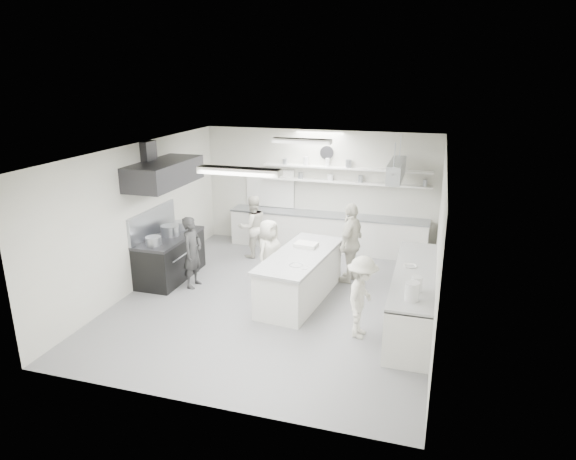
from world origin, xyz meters
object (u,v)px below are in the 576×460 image
(stove, at_px, (170,258))
(right_counter, at_px, (413,298))
(cook_stove, at_px, (192,252))
(cook_back, at_px, (253,227))
(prep_island, at_px, (300,277))
(back_counter, at_px, (327,232))

(stove, height_order, right_counter, right_counter)
(right_counter, xyz_separation_m, cook_stove, (-4.55, 0.32, 0.30))
(stove, height_order, cook_back, cook_back)
(prep_island, bearing_deg, stove, -177.51)
(stove, distance_m, back_counter, 4.03)
(prep_island, bearing_deg, cook_back, 137.91)
(prep_island, height_order, cook_back, cook_back)
(stove, distance_m, cook_stove, 0.82)
(back_counter, relative_size, cook_back, 3.26)
(cook_back, bearing_deg, right_counter, 105.46)
(stove, relative_size, cook_stove, 1.18)
(stove, bearing_deg, back_counter, 43.99)
(back_counter, xyz_separation_m, cook_back, (-1.63, -1.02, 0.31))
(cook_back, bearing_deg, stove, 10.90)
(back_counter, distance_m, prep_island, 3.03)
(right_counter, xyz_separation_m, prep_island, (-2.22, 0.38, -0.02))
(stove, bearing_deg, cook_stove, -21.50)
(cook_back, bearing_deg, cook_stove, 30.87)
(back_counter, relative_size, cook_stove, 3.27)
(right_counter, distance_m, cook_stove, 4.57)
(back_counter, xyz_separation_m, right_counter, (2.35, -3.40, 0.01))
(stove, relative_size, back_counter, 0.36)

